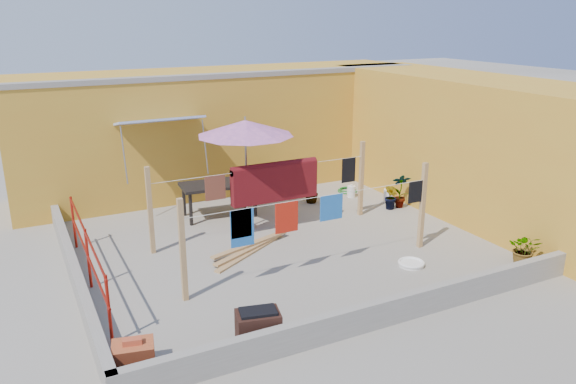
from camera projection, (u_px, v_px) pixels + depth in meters
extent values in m
plane|color=#9E998E|center=(282.00, 245.00, 11.75)|extent=(80.00, 80.00, 0.00)
cube|color=gold|center=(222.00, 129.00, 15.48)|extent=(11.00, 2.40, 3.20)
cube|color=gray|center=(235.00, 75.00, 14.12)|extent=(11.00, 0.35, 0.12)
cube|color=#2D51B2|center=(160.00, 120.00, 13.06)|extent=(2.00, 0.79, 0.22)
cylinder|color=gray|center=(124.00, 155.00, 12.53)|extent=(0.03, 0.30, 1.28)
cylinder|color=gray|center=(205.00, 147.00, 13.35)|extent=(0.03, 0.30, 1.28)
cube|color=gold|center=(475.00, 145.00, 13.51)|extent=(2.40, 9.00, 3.20)
cube|color=gray|center=(384.00, 312.00, 8.64)|extent=(8.30, 0.16, 0.44)
cube|color=gray|center=(75.00, 274.00, 9.92)|extent=(0.16, 7.30, 0.44)
cylinder|color=#A31A10|center=(109.00, 310.00, 8.05)|extent=(0.05, 0.05, 1.10)
cylinder|color=#A31A10|center=(88.00, 258.00, 9.75)|extent=(0.05, 0.05, 1.10)
cylinder|color=#A31A10|center=(74.00, 222.00, 11.45)|extent=(0.05, 0.05, 1.10)
cylinder|color=#A31A10|center=(85.00, 232.00, 9.60)|extent=(0.04, 4.20, 0.04)
cylinder|color=#A31A10|center=(88.00, 256.00, 9.73)|extent=(0.04, 4.20, 0.04)
cube|color=tan|center=(183.00, 251.00, 9.21)|extent=(0.09, 0.09, 1.80)
cube|color=tan|center=(422.00, 206.00, 11.36)|extent=(0.09, 0.09, 1.80)
cube|color=tan|center=(361.00, 179.00, 13.23)|extent=(0.09, 0.09, 1.80)
cube|color=tan|center=(150.00, 211.00, 11.08)|extent=(0.09, 0.09, 1.80)
cylinder|color=silver|center=(316.00, 197.00, 10.12)|extent=(5.00, 0.01, 0.01)
cylinder|color=silver|center=(265.00, 169.00, 11.99)|extent=(5.00, 0.01, 0.01)
cube|color=#520D12|center=(275.00, 183.00, 12.20)|extent=(1.99, 0.22, 0.80)
cube|color=black|center=(349.00, 170.00, 13.00)|extent=(0.36, 0.02, 0.58)
cube|color=brown|center=(215.00, 188.00, 11.58)|extent=(0.44, 0.02, 0.53)
cube|color=#2060B1|center=(242.00, 228.00, 9.60)|extent=(0.43, 0.02, 0.67)
cube|color=black|center=(241.00, 224.00, 9.57)|extent=(0.38, 0.02, 0.51)
cube|color=#B71D0E|center=(287.00, 217.00, 9.95)|extent=(0.45, 0.02, 0.57)
cube|color=#2060B1|center=(331.00, 207.00, 10.34)|extent=(0.47, 0.02, 0.49)
cube|color=black|center=(416.00, 192.00, 11.18)|extent=(0.35, 0.02, 0.45)
cylinder|color=gray|center=(248.00, 226.00, 12.71)|extent=(0.38, 0.38, 0.06)
cylinder|color=gray|center=(246.00, 176.00, 12.35)|extent=(0.05, 0.05, 2.41)
cone|color=pink|center=(245.00, 128.00, 12.03)|extent=(2.62, 2.62, 0.34)
cylinder|color=gray|center=(245.00, 119.00, 11.97)|extent=(0.04, 0.04, 0.10)
cube|color=black|center=(219.00, 184.00, 13.18)|extent=(1.83, 1.02, 0.07)
cube|color=black|center=(191.00, 209.00, 12.71)|extent=(0.07, 0.07, 0.77)
cube|color=black|center=(184.00, 200.00, 13.33)|extent=(0.07, 0.07, 0.77)
cube|color=black|center=(255.00, 201.00, 13.27)|extent=(0.07, 0.07, 0.77)
cube|color=black|center=(246.00, 193.00, 13.89)|extent=(0.07, 0.07, 0.77)
cube|color=#B54A29|center=(134.00, 357.00, 7.54)|extent=(0.63, 0.51, 0.40)
cube|color=#B5512A|center=(132.00, 341.00, 7.47)|extent=(0.27, 0.17, 0.08)
cube|color=tan|center=(248.00, 254.00, 11.24)|extent=(1.75, 1.15, 0.04)
cube|color=tan|center=(249.00, 249.00, 11.37)|extent=(1.83, 1.00, 0.04)
cube|color=tan|center=(250.00, 244.00, 11.49)|extent=(1.92, 0.76, 0.04)
cube|color=black|center=(258.00, 329.00, 8.10)|extent=(0.71, 0.55, 0.52)
cube|color=black|center=(258.00, 311.00, 8.02)|extent=(0.58, 0.43, 0.04)
cylinder|color=white|center=(411.00, 264.00, 10.75)|extent=(0.48, 0.48, 0.06)
torus|color=white|center=(411.00, 263.00, 10.74)|extent=(0.51, 0.51, 0.05)
cylinder|color=white|center=(388.00, 196.00, 14.39)|extent=(0.25, 0.25, 0.33)
cylinder|color=white|center=(389.00, 188.00, 14.34)|extent=(0.07, 0.07, 0.06)
cylinder|color=white|center=(351.00, 191.00, 14.79)|extent=(0.22, 0.22, 0.30)
cylinder|color=white|center=(351.00, 185.00, 14.74)|extent=(0.06, 0.06, 0.05)
torus|color=#186F25|center=(347.00, 191.00, 15.28)|extent=(0.53, 0.53, 0.04)
torus|color=#186F25|center=(347.00, 189.00, 15.27)|extent=(0.45, 0.45, 0.04)
imported|color=#1C5E1A|center=(259.00, 182.00, 14.74)|extent=(0.81, 0.73, 0.80)
imported|color=#1C5E1A|center=(311.00, 191.00, 14.29)|extent=(0.43, 0.43, 0.61)
imported|color=#1C5E1A|center=(401.00, 190.00, 13.90)|extent=(0.55, 0.47, 0.88)
imported|color=#1C5E1A|center=(391.00, 197.00, 13.78)|extent=(0.32, 0.38, 0.65)
imported|color=#1C5E1A|center=(525.00, 249.00, 10.70)|extent=(0.77, 0.78, 0.65)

